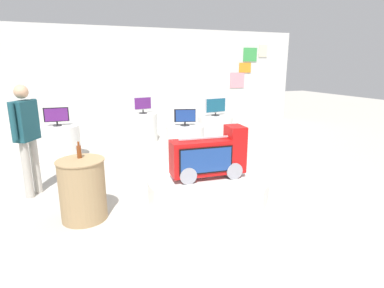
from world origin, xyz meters
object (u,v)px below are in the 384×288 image
Objects in this scene: novelty_firetruck_tv at (209,157)px; display_pedestal_far_right at (144,127)px; display_pedestal_right_rear at (185,143)px; tv_on_left_rear at (216,106)px; bottle_on_side_table at (79,151)px; tv_on_center_rear at (56,116)px; shopper_browsing_near_truck at (27,133)px; display_pedestal_left_rear at (215,130)px; tv_on_right_rear at (185,117)px; main_display_pedestal at (207,187)px; tv_on_far_right at (143,104)px; side_table_round at (83,189)px; display_pedestal_center_rear at (59,143)px.

novelty_firetruck_tv is 1.57× the size of display_pedestal_far_right.
display_pedestal_right_rear is 2.01m from display_pedestal_far_right.
bottle_on_side_table is at bearing -139.38° from tv_on_left_rear.
shopper_browsing_near_truck is at bearing -101.02° from tv_on_center_rear.
tv_on_center_rear is at bearing 179.72° from display_pedestal_left_rear.
tv_on_right_rear reaches higher than display_pedestal_right_rear.
display_pedestal_far_right reaches higher than main_display_pedestal.
shopper_browsing_near_truck reaches higher than display_pedestal_left_rear.
novelty_firetruck_tv reaches higher than bottle_on_side_table.
shopper_browsing_near_truck is at bearing -130.20° from tv_on_far_right.
shopper_browsing_near_truck reaches higher than display_pedestal_right_rear.
display_pedestal_right_rear is (2.50, -0.96, -0.58)m from tv_on_center_rear.
shopper_browsing_near_truck is (-2.54, 1.04, 0.38)m from novelty_firetruck_tv.
tv_on_far_right reaches higher than tv_on_right_rear.
display_pedestal_right_rear is 2.96m from side_table_round.
novelty_firetruck_tv is 2.42× the size of tv_on_far_right.
display_pedestal_far_right is (-1.61, 1.02, -0.61)m from tv_on_left_rear.
novelty_firetruck_tv reaches higher than main_display_pedestal.
main_display_pedestal is at bearing 2.38° from side_table_round.
side_table_round is (-3.33, -2.95, 0.05)m from display_pedestal_left_rear.
shopper_browsing_near_truck reaches higher than tv_on_right_rear.
main_display_pedestal is at bearing -53.31° from tv_on_center_rear.
tv_on_left_rear reaches higher than tv_on_far_right.
tv_on_far_right is (-1.61, 1.02, -0.01)m from tv_on_left_rear.
side_table_round is (-1.72, -3.97, 0.05)m from display_pedestal_far_right.
display_pedestal_left_rear is 4.47m from shopper_browsing_near_truck.
display_pedestal_far_right is at bearing 91.85° from novelty_firetruck_tv.
side_table_round is (-2.17, -2.01, -0.51)m from tv_on_right_rear.
display_pedestal_left_rear is (1.50, 2.88, 0.22)m from main_display_pedestal.
main_display_pedestal is 2.14× the size of display_pedestal_center_rear.
bottle_on_side_table is (-1.72, -3.87, -0.07)m from tv_on_far_right.
tv_on_left_rear is 4.48m from side_table_round.
tv_on_far_right is (-0.00, -0.00, 0.60)m from display_pedestal_far_right.
tv_on_far_right is (-0.13, 3.90, 0.35)m from novelty_firetruck_tv.
tv_on_left_rear is 0.69× the size of display_pedestal_center_rear.
display_pedestal_far_right is at bearing 66.09° from bottle_on_side_table.
tv_on_right_rear is at bearing -21.17° from display_pedestal_center_rear.
side_table_round is at bearing -113.40° from display_pedestal_far_right.
display_pedestal_center_rear is 2.36m from tv_on_far_right.
tv_on_far_right is at bearing 102.91° from tv_on_right_rear.
main_display_pedestal is 2.11m from tv_on_right_rear.
side_table_round is at bearing -138.41° from display_pedestal_left_rear.
novelty_firetruck_tv is at bearing -117.20° from display_pedestal_left_rear.
novelty_firetruck_tv reaches higher than display_pedestal_right_rear.
main_display_pedestal is 2.13× the size of display_pedestal_left_rear.
display_pedestal_center_rear is 0.58m from tv_on_center_rear.
tv_on_right_rear reaches higher than side_table_round.
tv_on_far_right reaches higher than bottle_on_side_table.
novelty_firetruck_tv is at bearing 2.10° from side_table_round.
tv_on_far_right is at bearing 66.58° from side_table_round.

